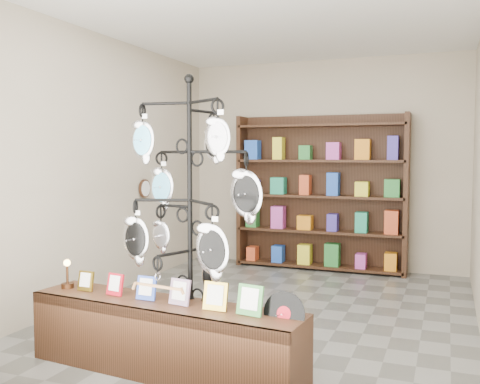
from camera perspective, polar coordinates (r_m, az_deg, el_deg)
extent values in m
plane|color=slate|center=(5.70, 3.17, -12.72)|extent=(5.00, 5.00, 0.00)
plane|color=#B6A793|center=(7.87, 8.90, 2.95)|extent=(4.00, 0.00, 4.00)
plane|color=#B6A793|center=(3.18, -10.91, 1.44)|extent=(4.00, 0.00, 4.00)
plane|color=#B6A793|center=(6.37, -14.16, 2.64)|extent=(0.00, 5.00, 5.00)
plane|color=white|center=(5.62, 3.29, 18.02)|extent=(5.00, 5.00, 0.00)
cylinder|color=black|center=(4.33, -5.26, -18.00)|extent=(0.54, 0.54, 0.03)
cylinder|color=black|center=(4.06, -5.36, -3.80)|extent=(0.04, 0.04, 2.18)
sphere|color=black|center=(4.06, -5.46, 11.92)|extent=(0.07, 0.07, 0.07)
ellipsoid|color=silver|center=(4.31, -3.41, -8.80)|extent=(0.12, 0.06, 0.23)
cube|color=tan|center=(3.93, -8.77, -9.92)|extent=(0.41, 0.07, 0.04)
cube|color=black|center=(4.18, -8.18, -15.12)|extent=(2.23, 0.65, 0.54)
cube|color=gold|center=(4.54, -16.11, -9.10)|extent=(0.14, 0.06, 0.16)
cube|color=#A80D1A|center=(4.35, -13.17, -9.57)|extent=(0.15, 0.07, 0.17)
cube|color=#263FA5|center=(4.17, -9.95, -10.06)|extent=(0.16, 0.07, 0.18)
cube|color=#E54C33|center=(4.00, -6.44, -10.55)|extent=(0.17, 0.07, 0.19)
cube|color=gold|center=(3.85, -2.62, -11.04)|extent=(0.18, 0.08, 0.20)
cube|color=#337233|center=(3.73, 1.08, -11.46)|extent=(0.19, 0.08, 0.21)
cylinder|color=black|center=(3.70, 4.72, -12.78)|extent=(0.31, 0.10, 0.29)
cylinder|color=#A80D1A|center=(3.70, 4.70, -12.80)|extent=(0.10, 0.04, 0.10)
cylinder|color=#402412|center=(4.69, -17.92, -9.48)|extent=(0.10, 0.10, 0.04)
cylinder|color=#402412|center=(4.67, -17.94, -8.40)|extent=(0.02, 0.02, 0.14)
sphere|color=#FFBF59|center=(4.65, -17.97, -7.20)|extent=(0.06, 0.06, 0.06)
cube|color=black|center=(7.83, 8.77, 0.02)|extent=(2.40, 0.04, 2.20)
cube|color=black|center=(8.02, 0.26, 0.16)|extent=(0.06, 0.36, 2.20)
cube|color=black|center=(7.50, 17.33, -0.29)|extent=(0.06, 0.36, 2.20)
cube|color=black|center=(7.82, 8.43, -7.76)|extent=(2.36, 0.36, 0.04)
cube|color=black|center=(7.73, 8.47, -4.13)|extent=(2.36, 0.36, 0.03)
cube|color=black|center=(7.68, 8.51, -0.43)|extent=(2.36, 0.36, 0.04)
cube|color=black|center=(7.66, 8.54, 3.30)|extent=(2.36, 0.36, 0.04)
cube|color=black|center=(7.67, 8.58, 7.04)|extent=(2.36, 0.36, 0.04)
cylinder|color=black|center=(7.02, -10.20, 5.26)|extent=(0.03, 0.24, 0.24)
cylinder|color=black|center=(7.03, -10.14, 0.37)|extent=(0.03, 0.24, 0.24)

